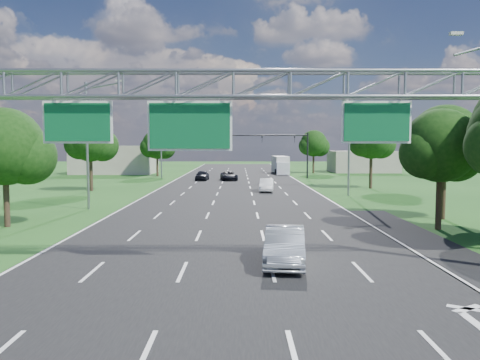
{
  "coord_description": "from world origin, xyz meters",
  "views": [
    {
      "loc": [
        0.48,
        -6.9,
        5.07
      ],
      "look_at": [
        0.52,
        15.56,
        3.4
      ],
      "focal_mm": 35.0,
      "sensor_mm": 36.0,
      "label": 1
    }
  ],
  "objects_px": {
    "sign_gantry": "(235,100)",
    "silver_sedan": "(285,246)",
    "traffic_signal": "(285,145)",
    "box_truck": "(281,165)"
  },
  "relations": [
    {
      "from": "sign_gantry",
      "to": "silver_sedan",
      "type": "relative_size",
      "value": 4.95
    },
    {
      "from": "traffic_signal",
      "to": "box_truck",
      "type": "bearing_deg",
      "value": 87.64
    },
    {
      "from": "sign_gantry",
      "to": "silver_sedan",
      "type": "distance_m",
      "value": 6.51
    },
    {
      "from": "box_truck",
      "to": "sign_gantry",
      "type": "bearing_deg",
      "value": -101.98
    },
    {
      "from": "silver_sedan",
      "to": "box_truck",
      "type": "xyz_separation_m",
      "value": [
        5.57,
        64.8,
        0.7
      ]
    },
    {
      "from": "sign_gantry",
      "to": "box_truck",
      "type": "height_order",
      "value": "sign_gantry"
    },
    {
      "from": "traffic_signal",
      "to": "box_truck",
      "type": "height_order",
      "value": "traffic_signal"
    },
    {
      "from": "traffic_signal",
      "to": "silver_sedan",
      "type": "xyz_separation_m",
      "value": [
        -5.05,
        -52.16,
        -4.39
      ]
    },
    {
      "from": "traffic_signal",
      "to": "box_truck",
      "type": "relative_size",
      "value": 1.46
    },
    {
      "from": "traffic_signal",
      "to": "silver_sedan",
      "type": "height_order",
      "value": "traffic_signal"
    }
  ]
}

